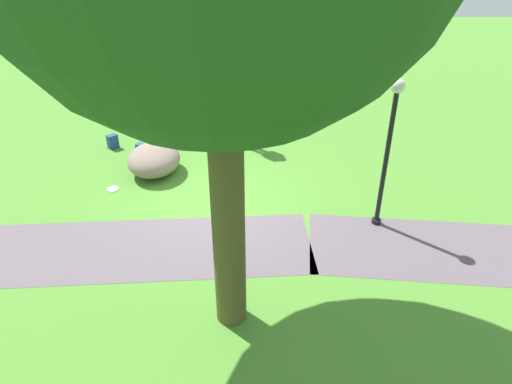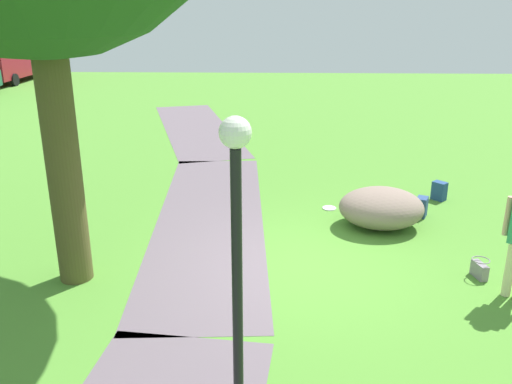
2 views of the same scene
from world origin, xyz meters
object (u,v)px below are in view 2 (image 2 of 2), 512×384
delivery_van (7,56)px  spare_backpack_on_lawn (439,191)px  lawn_boulder (381,208)px  frisbee_on_grass (329,208)px  handbag_on_grass (480,269)px  backpack_by_boulder (421,207)px  lamp_post (237,249)px

delivery_van → spare_backpack_on_lawn: bearing=-134.7°
spare_backpack_on_lawn → delivery_van: delivery_van is taller
lawn_boulder → frisbee_on_grass: (0.88, 0.88, -0.36)m
handbag_on_grass → frisbee_on_grass: (2.87, 2.05, -0.13)m
spare_backpack_on_lawn → handbag_on_grass: bearing=174.1°
handbag_on_grass → backpack_by_boulder: backpack_by_boulder is taller
delivery_van → handbag_on_grass: bearing=-140.5°
backpack_by_boulder → frisbee_on_grass: (0.36, 1.77, -0.18)m
spare_backpack_on_lawn → backpack_by_boulder: bearing=146.8°
lamp_post → frisbee_on_grass: (6.12, -1.49, -1.99)m
lamp_post → spare_backpack_on_lawn: size_ratio=8.00×
handbag_on_grass → backpack_by_boulder: 2.52m
delivery_van → backpack_by_boulder: bearing=-137.3°
lamp_post → frisbee_on_grass: bearing=-13.7°
backpack_by_boulder → spare_backpack_on_lawn: bearing=-33.2°
spare_backpack_on_lawn → delivery_van: bearing=45.3°
lamp_post → spare_backpack_on_lawn: bearing=-30.1°
frisbee_on_grass → lawn_boulder: bearing=-135.1°
handbag_on_grass → spare_backpack_on_lawn: (3.49, -0.36, 0.05)m
lamp_post → lawn_boulder: 5.98m
lawn_boulder → backpack_by_boulder: (0.52, -0.89, -0.18)m
lamp_post → delivery_van: (23.85, 13.42, -0.73)m
handbag_on_grass → delivery_van: 26.70m
backpack_by_boulder → delivery_van: (18.09, 16.68, 1.07)m
lawn_boulder → handbag_on_grass: 2.32m
lawn_boulder → spare_backpack_on_lawn: size_ratio=4.00×
handbag_on_grass → frisbee_on_grass: handbag_on_grass is taller
lamp_post → backpack_by_boulder: bearing=-29.5°
lawn_boulder → spare_backpack_on_lawn: bearing=-45.6°
lamp_post → handbag_on_grass: (3.26, -3.54, -1.85)m
backpack_by_boulder → delivery_van: delivery_van is taller
delivery_van → lamp_post: bearing=-150.6°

